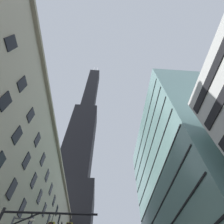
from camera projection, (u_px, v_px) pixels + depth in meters
dark_skyscraper at (77, 159)px, 100.36m from camera, size 25.35×25.35×221.31m
glass_office_midrise at (189, 186)px, 34.43m from camera, size 14.80×34.50×41.06m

